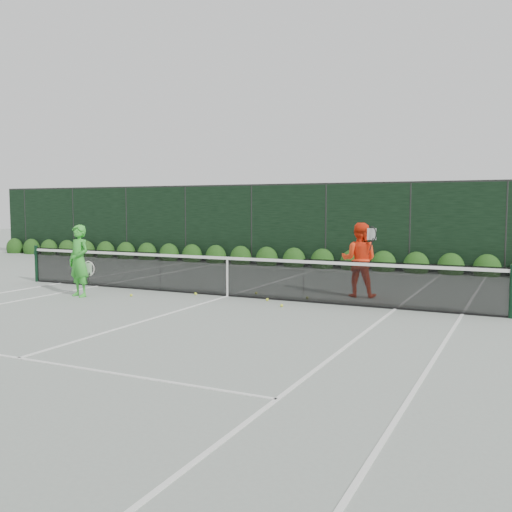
% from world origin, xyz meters
% --- Properties ---
extents(ground, '(80.00, 80.00, 0.00)m').
position_xyz_m(ground, '(0.00, 0.00, 0.00)').
color(ground, gray).
rests_on(ground, ground).
extents(tennis_net, '(12.90, 0.10, 1.07)m').
position_xyz_m(tennis_net, '(-0.02, 0.00, 0.53)').
color(tennis_net, black).
rests_on(tennis_net, ground).
extents(player_woman, '(0.72, 0.55, 1.77)m').
position_xyz_m(player_woman, '(-3.27, -1.60, 0.88)').
color(player_woman, green).
rests_on(player_woman, ground).
extents(player_man, '(0.96, 0.78, 1.82)m').
position_xyz_m(player_man, '(2.94, 1.33, 0.91)').
color(player_man, '#FF3A15').
rests_on(player_man, ground).
extents(court_lines, '(11.03, 23.83, 0.01)m').
position_xyz_m(court_lines, '(0.00, 0.00, 0.01)').
color(court_lines, white).
rests_on(court_lines, ground).
extents(windscreen_fence, '(32.00, 21.07, 3.06)m').
position_xyz_m(windscreen_fence, '(0.00, -2.71, 1.51)').
color(windscreen_fence, black).
rests_on(windscreen_fence, ground).
extents(hedge_row, '(31.66, 0.65, 0.94)m').
position_xyz_m(hedge_row, '(-0.00, 7.15, 0.23)').
color(hedge_row, '#133D10').
rests_on(hedge_row, ground).
extents(tennis_balls, '(4.12, 1.72, 0.07)m').
position_xyz_m(tennis_balls, '(0.41, -0.21, 0.03)').
color(tennis_balls, '#D6E633').
rests_on(tennis_balls, ground).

